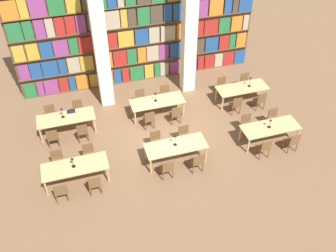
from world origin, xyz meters
name	(u,v)px	position (x,y,z in m)	size (l,w,h in m)	color
ground_plane	(167,137)	(0.00, 0.00, 0.00)	(40.00, 40.00, 0.00)	brown
bookshelf_bank	(138,26)	(0.01, 4.39, 2.72)	(10.92, 0.35, 5.50)	brown
pillar_left	(100,41)	(-1.87, 2.98, 3.00)	(0.55, 0.55, 6.00)	silver
pillar_center	(189,28)	(1.87, 2.98, 3.00)	(0.55, 0.55, 6.00)	silver
reading_table_0	(75,168)	(-3.67, -1.31, 0.67)	(2.24, 0.87, 0.74)	tan
chair_0	(61,191)	(-4.23, -2.03, 0.48)	(0.42, 0.40, 0.88)	brown
chair_1	(57,160)	(-4.23, -0.59, 0.48)	(0.42, 0.40, 0.88)	brown
chair_2	(95,183)	(-3.12, -2.03, 0.48)	(0.42, 0.40, 0.88)	brown
chair_3	(89,154)	(-3.12, -0.59, 0.48)	(0.42, 0.40, 0.88)	brown
desk_lamp_0	(72,161)	(-3.70, -1.32, 1.03)	(0.14, 0.14, 0.42)	black
reading_table_1	(176,147)	(-0.07, -1.34, 0.67)	(2.24, 0.87, 0.74)	tan
chair_4	(167,168)	(-0.61, -2.06, 0.48)	(0.42, 0.40, 0.88)	brown
chair_5	(156,141)	(-0.61, -0.61, 0.48)	(0.42, 0.40, 0.88)	brown
chair_6	(197,161)	(0.51, -2.06, 0.48)	(0.42, 0.40, 0.88)	brown
chair_7	(184,135)	(0.51, -0.61, 0.48)	(0.42, 0.40, 0.88)	brown
desk_lamp_1	(175,138)	(-0.08, -1.29, 1.06)	(0.14, 0.14, 0.48)	black
reading_table_2	(270,128)	(3.70, -1.39, 0.67)	(2.24, 0.87, 0.74)	tan
chair_8	(264,148)	(3.10, -2.11, 0.48)	(0.42, 0.40, 0.88)	brown
chair_9	(247,123)	(3.10, -0.67, 0.48)	(0.42, 0.40, 0.88)	brown
chair_10	(292,141)	(4.28, -2.11, 0.48)	(0.42, 0.40, 0.88)	brown
chair_11	(273,118)	(4.28, -0.67, 0.48)	(0.42, 0.40, 0.88)	brown
desk_lamp_2	(270,122)	(3.64, -1.40, 1.01)	(0.14, 0.14, 0.40)	black
reading_table_3	(66,119)	(-3.72, 1.45, 0.67)	(2.24, 0.87, 0.74)	tan
chair_12	(53,137)	(-4.32, 0.72, 0.48)	(0.42, 0.40, 0.88)	brown
chair_13	(50,114)	(-4.32, 2.17, 0.48)	(0.42, 0.40, 0.88)	brown
chair_14	(82,131)	(-3.19, 0.72, 0.48)	(0.42, 0.40, 0.88)	brown
chair_15	(78,109)	(-3.19, 2.17, 0.48)	(0.42, 0.40, 0.88)	brown
desk_lamp_3	(62,111)	(-3.82, 1.48, 1.05)	(0.14, 0.14, 0.45)	black
laptop	(71,112)	(-3.47, 1.69, 0.78)	(0.32, 0.22, 0.21)	silver
reading_table_4	(157,102)	(0.01, 1.44, 0.67)	(2.24, 0.87, 0.74)	tan
chair_16	(149,119)	(-0.53, 0.72, 0.48)	(0.42, 0.40, 0.88)	brown
chair_17	(141,98)	(-0.53, 2.16, 0.48)	(0.42, 0.40, 0.88)	brown
chair_18	(176,114)	(0.58, 0.72, 0.48)	(0.42, 0.40, 0.88)	brown
chair_19	(166,94)	(0.58, 2.16, 0.48)	(0.42, 0.40, 0.88)	brown
desk_lamp_4	(156,95)	(-0.05, 1.47, 1.04)	(0.14, 0.14, 0.44)	black
reading_table_5	(242,89)	(3.81, 1.31, 0.67)	(2.24, 0.87, 0.74)	tan
chair_20	(236,104)	(3.21, 0.59, 0.48)	(0.42, 0.40, 0.88)	brown
chair_21	(222,86)	(3.21, 2.03, 0.48)	(0.42, 0.40, 0.88)	brown
chair_22	(260,100)	(4.34, 0.59, 0.48)	(0.42, 0.40, 0.88)	brown
chair_23	(245,82)	(4.34, 2.03, 0.48)	(0.42, 0.40, 0.88)	brown
desk_lamp_5	(250,80)	(4.14, 1.31, 1.07)	(0.14, 0.14, 0.49)	black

